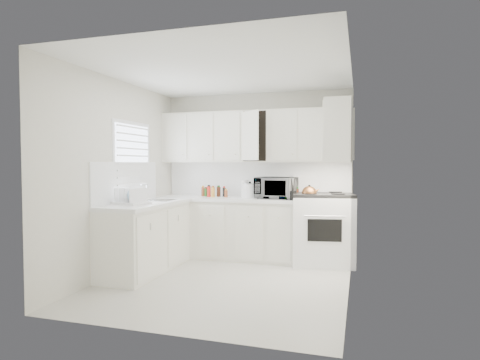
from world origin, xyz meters
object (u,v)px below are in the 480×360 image
at_px(stove, 323,219).
at_px(tea_kettle, 309,192).
at_px(dish_rack, 130,195).
at_px(microwave, 276,185).
at_px(utensil_crock, 293,189).
at_px(rice_cooker, 250,190).

bearing_deg(stove, tea_kettle, -147.67).
bearing_deg(dish_rack, microwave, 54.69).
relative_size(microwave, utensil_crock, 1.80).
xyz_separation_m(tea_kettle, rice_cooker, (-0.95, 0.23, 0.01)).
height_order(stove, rice_cooker, stove).
xyz_separation_m(stove, microwave, (-0.70, 0.01, 0.48)).
relative_size(microwave, rice_cooker, 2.33).
xyz_separation_m(microwave, rice_cooker, (-0.43, 0.05, -0.07)).
height_order(stove, dish_rack, stove).
bearing_deg(microwave, tea_kettle, -7.68).
height_order(stove, utensil_crock, stove).
xyz_separation_m(microwave, dish_rack, (-1.65, -1.40, -0.07)).
relative_size(tea_kettle, dish_rack, 0.60).
xyz_separation_m(tea_kettle, microwave, (-0.52, 0.17, 0.08)).
relative_size(stove, tea_kettle, 4.95).
distance_m(stove, utensil_crock, 0.63).
bearing_deg(utensil_crock, tea_kettle, 7.11).
xyz_separation_m(tea_kettle, utensil_crock, (-0.23, -0.03, 0.05)).
distance_m(rice_cooker, utensil_crock, 0.76).
xyz_separation_m(stove, rice_cooker, (-1.13, 0.07, 0.41)).
bearing_deg(rice_cooker, stove, 11.55).
distance_m(microwave, rice_cooker, 0.43).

